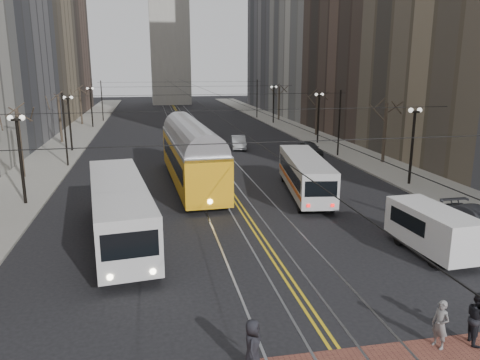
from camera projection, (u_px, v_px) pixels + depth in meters
name	position (u px, v px, depth m)	size (l,w,h in m)	color
ground	(324.00, 333.00, 15.94)	(260.00, 260.00, 0.00)	black
sidewalk_left	(70.00, 141.00, 56.06)	(5.00, 140.00, 0.15)	gray
sidewalk_right	(308.00, 134.00, 61.62)	(5.00, 140.00, 0.15)	gray
streetcar_rails	(195.00, 138.00, 58.85)	(4.80, 130.00, 0.02)	gray
centre_lines	(195.00, 138.00, 58.85)	(0.42, 130.00, 0.01)	gold
building_left_far	(37.00, 6.00, 88.49)	(16.00, 20.00, 40.00)	brown
building_right_mid	(388.00, 1.00, 60.50)	(16.00, 20.00, 34.00)	brown
building_right_far	(295.00, 11.00, 97.93)	(16.00, 20.00, 40.00)	slate
lamp_posts	(211.00, 134.00, 42.69)	(27.60, 57.20, 5.60)	black
street_trees	(203.00, 126.00, 48.89)	(31.68, 53.28, 5.60)	#382D23
trolley_wires	(203.00, 117.00, 48.26)	(25.96, 120.00, 6.60)	black
transit_bus	(120.00, 212.00, 24.01)	(2.59, 12.45, 3.11)	silver
streetcar	(192.00, 160.00, 35.50)	(2.97, 15.97, 3.76)	#FAAD16
rear_bus	(305.00, 176.00, 32.65)	(2.26, 10.40, 2.71)	silver
cargo_van	(432.00, 232.00, 22.39)	(1.97, 5.13, 2.27)	silver
sedan_grey	(310.00, 148.00, 47.89)	(1.58, 3.93, 1.34)	#3B3E42
sedan_silver	(238.00, 142.00, 51.31)	(1.48, 4.24, 1.40)	#AEB2B6
sedan_parked	(480.00, 222.00, 25.11)	(2.00, 4.93, 1.43)	#46484F
pedestrian_a	(253.00, 345.00, 13.79)	(0.80, 0.52, 1.64)	black
pedestrian_b	(440.00, 324.00, 14.93)	(0.59, 0.39, 1.62)	slate
pedestrian_c	(478.00, 318.00, 15.16)	(0.86, 0.67, 1.76)	black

